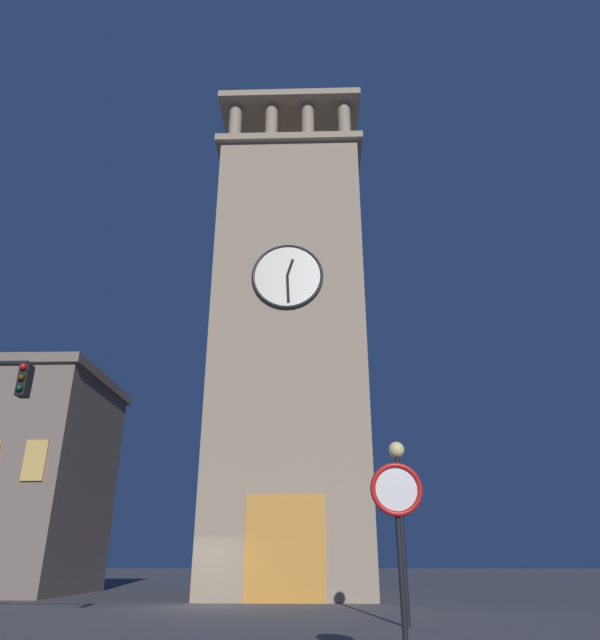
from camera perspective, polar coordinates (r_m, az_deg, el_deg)
ground_plane at (r=22.77m, az=-10.06°, el=-26.62°), size 200.00×200.00×0.00m
clocktower at (r=30.06m, az=-0.91°, el=-3.37°), size 7.90×9.17×28.61m
street_lamp at (r=16.02m, az=9.99°, el=-16.69°), size 0.44×0.44×4.55m
no_horn_sign at (r=8.87m, az=9.81°, el=-18.01°), size 0.78×0.14×2.89m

